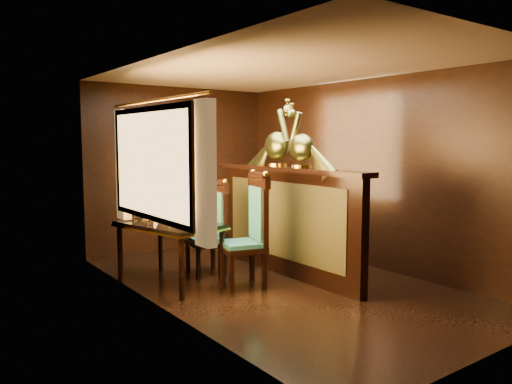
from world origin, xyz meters
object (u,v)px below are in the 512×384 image
chair_right (214,224)px  peacock_right (277,133)px  chair_left (252,226)px  peacock_left (302,135)px  dining_table (169,229)px

chair_right → peacock_right: size_ratio=1.46×
chair_left → chair_right: size_ratio=1.11×
chair_left → chair_right: 0.75m
chair_left → peacock_left: 1.23m
dining_table → chair_right: size_ratio=1.14×
chair_left → chair_right: (-0.06, 0.75, -0.07)m
dining_table → chair_left: size_ratio=1.03×
dining_table → peacock_left: size_ratio=1.78×
chair_right → peacock_left: size_ratio=1.56×
dining_table → chair_right: (0.68, 0.12, -0.03)m
chair_left → peacock_left: size_ratio=1.73×
chair_left → peacock_right: peacock_right is taller
peacock_left → peacock_right: (0.00, 0.47, 0.03)m
chair_left → peacock_right: bearing=43.4°
dining_table → peacock_left: 1.91m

